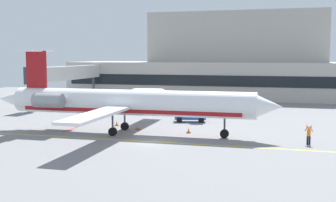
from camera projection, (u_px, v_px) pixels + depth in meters
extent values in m
cube|color=slate|center=(151.00, 143.00, 41.64)|extent=(120.00, 120.00, 0.10)
cube|color=yellow|center=(152.00, 142.00, 41.94)|extent=(108.00, 0.24, 0.01)
cube|color=red|center=(79.00, 126.00, 51.05)|extent=(0.30, 8.00, 0.01)
cube|color=#B7B2A8|center=(219.00, 80.00, 87.46)|extent=(60.42, 15.94, 7.08)
cube|color=#A8A49A|center=(237.00, 37.00, 89.52)|extent=(35.80, 11.16, 10.20)
cube|color=black|center=(212.00, 81.00, 79.76)|extent=(58.00, 0.12, 2.03)
cube|color=silver|center=(71.00, 73.00, 75.89)|extent=(1.40, 21.00, 2.40)
cube|color=#2D333D|center=(34.00, 76.00, 64.98)|extent=(2.40, 2.00, 2.64)
cylinder|color=#4C4C51|center=(93.00, 88.00, 84.86)|extent=(0.44, 0.44, 4.17)
cylinder|color=#4C4C51|center=(41.00, 96.00, 66.95)|extent=(0.44, 0.44, 4.17)
cylinder|color=white|center=(130.00, 102.00, 46.05)|extent=(26.78, 3.19, 2.76)
cube|color=maroon|center=(130.00, 109.00, 46.13)|extent=(24.10, 2.87, 0.50)
cone|color=white|center=(267.00, 106.00, 42.41)|extent=(3.07, 2.75, 2.70)
cone|color=white|center=(12.00, 99.00, 49.76)|extent=(3.62, 2.40, 2.34)
cube|color=white|center=(144.00, 99.00, 53.17)|extent=(2.67, 11.61, 0.28)
cube|color=white|center=(96.00, 115.00, 39.39)|extent=(2.67, 11.61, 0.28)
cylinder|color=gray|center=(68.00, 97.00, 50.29)|extent=(3.33, 1.57, 1.52)
cylinder|color=gray|center=(48.00, 100.00, 46.11)|extent=(3.33, 1.57, 1.52)
cube|color=maroon|center=(36.00, 69.00, 48.54)|extent=(2.48, 0.28, 4.16)
cube|color=white|center=(36.00, 51.00, 48.32)|extent=(2.00, 4.44, 0.20)
cylinder|color=#3F3F44|center=(225.00, 124.00, 43.67)|extent=(0.20, 0.20, 1.56)
cylinder|color=black|center=(224.00, 134.00, 43.78)|extent=(0.91, 0.36, 0.90)
cylinder|color=#3F3F44|center=(125.00, 117.00, 48.31)|extent=(0.20, 0.20, 1.56)
cylinder|color=black|center=(125.00, 126.00, 48.42)|extent=(0.91, 0.36, 0.90)
cylinder|color=#3F3F44|center=(113.00, 122.00, 44.87)|extent=(0.20, 0.20, 1.56)
cylinder|color=black|center=(113.00, 132.00, 44.97)|extent=(0.91, 0.36, 0.90)
cube|color=#E5B20C|center=(181.00, 105.00, 67.80)|extent=(3.68, 3.83, 0.68)
cube|color=#C3970A|center=(178.00, 98.00, 68.58)|extent=(2.17, 2.15, 1.12)
cylinder|color=black|center=(172.00, 106.00, 68.52)|extent=(0.67, 0.71, 0.70)
cylinder|color=black|center=(182.00, 106.00, 69.32)|extent=(0.67, 0.71, 0.70)
cylinder|color=black|center=(179.00, 108.00, 66.35)|extent=(0.67, 0.71, 0.70)
cylinder|color=black|center=(190.00, 107.00, 67.15)|extent=(0.67, 0.71, 0.70)
cube|color=#1E4CB2|center=(190.00, 117.00, 54.50)|extent=(4.16, 2.32, 0.62)
cube|color=#1A4197|center=(199.00, 109.00, 54.35)|extent=(1.83, 1.64, 1.30)
cylinder|color=black|center=(201.00, 118.00, 55.19)|extent=(0.75, 0.43, 0.70)
cylinder|color=black|center=(201.00, 120.00, 53.74)|extent=(0.75, 0.43, 0.70)
cylinder|color=black|center=(179.00, 118.00, 55.32)|extent=(0.75, 0.43, 0.70)
cylinder|color=black|center=(179.00, 120.00, 53.86)|extent=(0.75, 0.43, 0.70)
cylinder|color=white|center=(148.00, 95.00, 75.15)|extent=(4.81, 2.89, 2.34)
sphere|color=white|center=(161.00, 95.00, 74.81)|extent=(2.29, 2.29, 2.29)
sphere|color=white|center=(135.00, 95.00, 75.49)|extent=(2.29, 2.29, 2.29)
cube|color=#59595B|center=(141.00, 102.00, 75.66)|extent=(0.60, 2.11, 0.35)
cube|color=#59595B|center=(156.00, 103.00, 74.92)|extent=(0.60, 2.11, 0.35)
cylinder|color=#191E33|center=(310.00, 140.00, 40.48)|extent=(0.18, 0.18, 0.82)
cylinder|color=#191E33|center=(307.00, 140.00, 40.61)|extent=(0.18, 0.18, 0.82)
cylinder|color=orange|center=(309.00, 133.00, 40.47)|extent=(0.34, 0.34, 0.63)
sphere|color=tan|center=(309.00, 128.00, 40.42)|extent=(0.24, 0.24, 0.24)
cylinder|color=orange|center=(311.00, 129.00, 40.29)|extent=(0.39, 0.24, 0.50)
cylinder|color=#F2590C|center=(311.00, 127.00, 40.26)|extent=(0.06, 0.06, 0.28)
cylinder|color=orange|center=(307.00, 129.00, 40.57)|extent=(0.39, 0.24, 0.50)
cylinder|color=#F2590C|center=(307.00, 126.00, 40.54)|extent=(0.06, 0.06, 0.28)
cone|color=orange|center=(138.00, 127.00, 48.97)|extent=(0.36, 0.36, 0.55)
cube|color=black|center=(138.00, 129.00, 48.99)|extent=(0.47, 0.47, 0.04)
cone|color=orange|center=(189.00, 130.00, 46.67)|extent=(0.36, 0.36, 0.55)
cube|color=black|center=(189.00, 133.00, 46.69)|extent=(0.47, 0.47, 0.04)
cone|color=orange|center=(117.00, 123.00, 51.52)|extent=(0.36, 0.36, 0.55)
cube|color=black|center=(117.00, 126.00, 51.55)|extent=(0.47, 0.47, 0.04)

